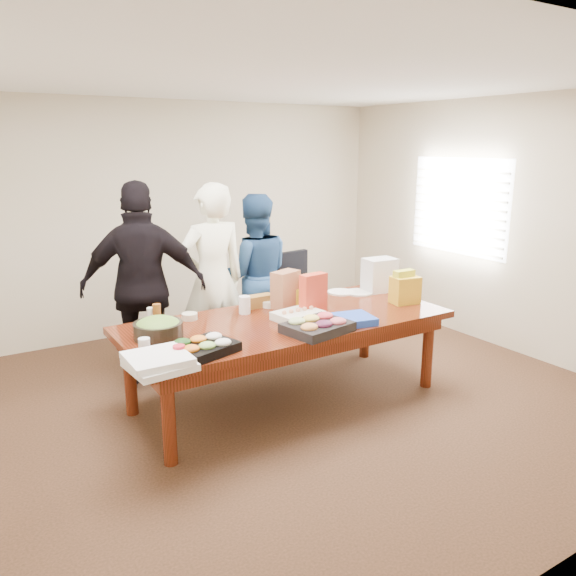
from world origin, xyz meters
TOP-DOWN VIEW (x-y plane):
  - floor at (0.00, 0.00)m, footprint 5.50×5.00m
  - ceiling at (0.00, 0.00)m, footprint 5.50×5.00m
  - wall_back at (0.00, 2.50)m, footprint 5.50×0.04m
  - wall_front at (0.00, -2.50)m, footprint 5.50×0.04m
  - wall_right at (2.75, 0.00)m, footprint 0.04×5.00m
  - window_panel at (2.72, 0.60)m, footprint 0.03×1.40m
  - window_blinds at (2.68, 0.60)m, footprint 0.04×1.36m
  - conference_table at (0.00, 0.00)m, footprint 2.80×1.20m
  - office_chair at (0.90, 1.14)m, footprint 0.56×0.56m
  - person_center at (-0.26, 0.93)m, footprint 0.68×0.45m
  - person_right at (0.33, 1.18)m, footprint 1.00×0.89m
  - person_left at (-0.93, 0.96)m, footprint 1.21×0.83m
  - veggie_tray at (-0.94, -0.38)m, footprint 0.52×0.46m
  - fruit_tray at (0.02, -0.43)m, footprint 0.56×0.48m
  - sheet_cake at (0.07, -0.06)m, footprint 0.43×0.34m
  - salad_bowl at (-1.10, 0.11)m, footprint 0.39×0.39m
  - chip_bag_blue at (0.36, -0.39)m, footprint 0.46×0.38m
  - chip_bag_red at (0.28, 0.01)m, footprint 0.25×0.13m
  - chip_bag_yellow at (1.19, -0.15)m, footprint 0.21×0.08m
  - chip_bag_orange at (0.41, 0.24)m, footprint 0.20×0.12m
  - mayo_jar at (-0.24, 0.33)m, footprint 0.12×0.12m
  - mustard_bottle at (0.27, 0.27)m, footprint 0.06×0.06m
  - dressing_bottle at (-1.03, 0.33)m, footprint 0.08×0.08m
  - ranch_bottle at (-1.07, 0.37)m, footprint 0.07×0.07m
  - banana_bunch at (0.38, 0.38)m, footprint 0.24×0.16m
  - bread_loaf at (-0.03, 0.45)m, footprint 0.27×0.12m
  - kraft_bag at (0.17, 0.30)m, footprint 0.29×0.22m
  - red_cup at (-1.14, -0.43)m, footprint 0.09×0.09m
  - clear_cup_a at (-1.30, -0.17)m, footprint 0.10×0.10m
  - clear_cup_b at (-1.18, 0.10)m, footprint 0.08×0.08m
  - pizza_box_lower at (-1.30, -0.49)m, footprint 0.43×0.43m
  - pizza_box_upper at (-1.31, -0.48)m, footprint 0.40×0.40m
  - plate_a at (1.06, 0.34)m, footprint 0.33×0.33m
  - plate_b at (0.91, 0.44)m, footprint 0.29×0.29m
  - dip_bowl_a at (0.05, 0.39)m, footprint 0.15×0.15m
  - dip_bowl_b at (-0.72, 0.42)m, footprint 0.15×0.15m
  - grocery_bag_white at (1.29, 0.30)m, footprint 0.33×0.25m
  - grocery_bag_yellow at (1.20, -0.17)m, footprint 0.28×0.22m

SIDE VIEW (x-z plane):
  - floor at x=0.00m, z-range -0.02..0.00m
  - conference_table at x=0.00m, z-range 0.00..0.75m
  - office_chair at x=0.90m, z-range 0.00..0.99m
  - plate_a at x=1.06m, z-range 0.75..0.77m
  - plate_b at x=0.91m, z-range 0.75..0.77m
  - pizza_box_lower at x=-1.30m, z-range 0.75..0.80m
  - dip_bowl_b at x=-0.72m, z-range 0.75..0.80m
  - dip_bowl_a at x=0.05m, z-range 0.75..0.81m
  - chip_bag_blue at x=0.36m, z-range 0.75..0.81m
  - veggie_tray at x=-0.94m, z-range 0.75..0.82m
  - sheet_cake at x=0.07m, z-range 0.75..0.82m
  - fruit_tray at x=0.02m, z-range 0.75..0.83m
  - banana_bunch at x=0.38m, z-range 0.75..0.83m
  - bread_loaf at x=-0.03m, z-range 0.75..0.86m
  - clear_cup_b at x=-1.18m, z-range 0.75..0.86m
  - red_cup at x=-1.14m, z-range 0.75..0.86m
  - clear_cup_a at x=-1.30m, z-range 0.75..0.86m
  - salad_bowl at x=-1.10m, z-range 0.75..0.87m
  - pizza_box_upper at x=-1.31m, z-range 0.80..0.84m
  - mayo_jar at x=-0.24m, z-range 0.75..0.91m
  - mustard_bottle at x=0.27m, z-range 0.75..0.91m
  - ranch_bottle at x=-1.07m, z-range 0.75..0.92m
  - dressing_bottle at x=-1.03m, z-range 0.75..0.96m
  - person_right at x=0.33m, z-range 0.00..1.71m
  - grocery_bag_yellow at x=1.20m, z-range 0.75..1.00m
  - chip_bag_orange at x=0.41m, z-range 0.75..1.05m
  - chip_bag_yellow at x=1.19m, z-range 0.75..1.06m
  - grocery_bag_white at x=1.29m, z-range 0.75..1.09m
  - kraft_bag at x=0.17m, z-range 0.75..1.09m
  - chip_bag_red at x=0.28m, z-range 0.75..1.11m
  - person_center at x=-0.26m, z-range 0.00..1.86m
  - person_left at x=-0.93m, z-range 0.00..1.90m
  - wall_back at x=0.00m, z-range 0.00..2.70m
  - wall_front at x=0.00m, z-range 0.00..2.70m
  - wall_right at x=2.75m, z-range 0.00..2.70m
  - window_panel at x=2.72m, z-range 0.95..2.05m
  - window_blinds at x=2.68m, z-range 1.00..2.00m
  - ceiling at x=0.00m, z-range 2.70..2.72m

